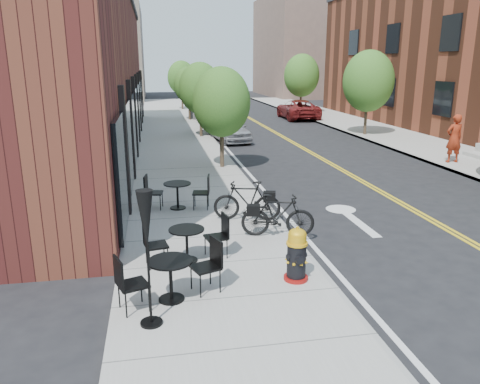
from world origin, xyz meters
TOP-DOWN VIEW (x-y plane):
  - ground at (0.00, 0.00)m, footprint 120.00×120.00m
  - sidewalk_near at (-2.00, 10.00)m, footprint 4.00×70.00m
  - sidewalk_far at (10.00, 10.00)m, footprint 4.00×70.00m
  - building_near at (-6.50, 14.00)m, footprint 5.00×28.00m
  - bg_building_left at (-8.00, 48.00)m, footprint 8.00×14.00m
  - bg_building_right at (16.00, 50.00)m, footprint 10.00×16.00m
  - tree_near_a at (-0.60, 9.00)m, footprint 2.20×2.20m
  - tree_near_b at (-0.60, 17.00)m, footprint 2.30×2.30m
  - tree_near_c at (-0.60, 25.00)m, footprint 2.10×2.10m
  - tree_near_d at (-0.60, 33.00)m, footprint 2.40×2.40m
  - tree_far_b at (8.60, 16.00)m, footprint 2.80×2.80m
  - tree_far_c at (8.60, 28.00)m, footprint 2.80×2.80m
  - fire_hydrant at (-0.67, -1.03)m, footprint 0.55×0.55m
  - bicycle_left at (-0.90, 2.51)m, footprint 1.79×0.89m
  - bicycle_right at (-0.43, 1.23)m, footprint 1.77×0.84m
  - bistro_set_a at (-2.61, 0.19)m, footprint 1.72×0.85m
  - bistro_set_b at (-3.00, -1.40)m, footprint 1.81×1.02m
  - bistro_set_c at (-2.60, 3.84)m, footprint 1.79×0.88m
  - patio_umbrella at (-3.34, -2.11)m, footprint 0.35×0.35m
  - parked_car_a at (0.80, 15.73)m, footprint 2.01×3.98m
  - parked_car_b at (0.80, 18.94)m, footprint 1.88×4.94m
  - parked_car_c at (0.80, 24.01)m, footprint 2.79×5.53m
  - parked_car_far at (7.40, 24.89)m, footprint 2.49×5.14m
  - pedestrian at (8.74, 8.13)m, footprint 0.73×0.49m

SIDE VIEW (x-z plane):
  - ground at x=0.00m, z-range 0.00..0.00m
  - sidewalk_near at x=-2.00m, z-range 0.00..0.12m
  - sidewalk_far at x=10.00m, z-range 0.00..0.12m
  - bistro_set_a at x=-2.61m, z-range 0.12..1.03m
  - bistro_set_c at x=-2.60m, z-range 0.12..1.07m
  - bistro_set_b at x=-3.00m, z-range 0.12..1.08m
  - fire_hydrant at x=-0.67m, z-range 0.09..1.14m
  - bicycle_right at x=-0.43m, z-range 0.12..1.14m
  - bicycle_left at x=-0.90m, z-range 0.12..1.16m
  - parked_car_a at x=0.80m, z-range 0.00..1.30m
  - parked_car_far at x=7.40m, z-range 0.00..1.41m
  - parked_car_c at x=0.80m, z-range 0.00..1.54m
  - parked_car_b at x=0.80m, z-range 0.00..1.61m
  - pedestrian at x=8.74m, z-range 0.12..2.07m
  - patio_umbrella at x=-3.34m, z-range 0.59..2.75m
  - tree_near_c at x=-0.60m, z-range 0.69..4.37m
  - tree_near_a at x=-0.60m, z-range 0.70..4.51m
  - tree_near_b at x=-0.60m, z-range 0.72..4.70m
  - tree_near_d at x=-0.60m, z-range 0.73..4.85m
  - tree_far_b at x=8.60m, z-range 0.75..5.37m
  - tree_far_c at x=8.60m, z-range 0.75..5.37m
  - building_near at x=-6.50m, z-range 0.00..7.00m
  - bg_building_left at x=-8.00m, z-range 0.00..10.00m
  - bg_building_right at x=16.00m, z-range 0.00..12.00m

